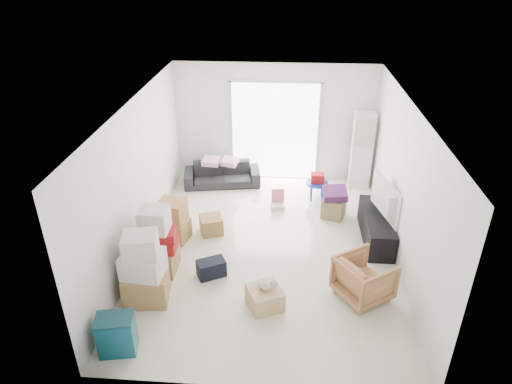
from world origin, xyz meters
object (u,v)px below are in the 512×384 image
object	(u,v)px
storage_bins	(117,334)
kids_table	(317,181)
sofa	(222,171)
wood_crate	(265,298)
armchair	(364,276)
ottoman	(334,207)
television	(378,212)
tv_console	(376,227)
ac_tower	(362,151)

from	to	relation	value
storage_bins	kids_table	xyz separation A→B (m)	(2.87, 4.48, 0.14)
storage_bins	sofa	bearing A→B (deg)	81.84
wood_crate	kids_table	bearing A→B (deg)	74.84
armchair	ottoman	bearing A→B (deg)	-27.45
television	wood_crate	distance (m)	2.82
tv_console	storage_bins	world-z (taller)	storage_bins
sofa	armchair	size ratio (longest dim) A/B	2.25
tv_console	storage_bins	distance (m)	4.92
ac_tower	storage_bins	size ratio (longest dim) A/B	3.02
sofa	tv_console	bearing A→B (deg)	-42.06
television	ottoman	distance (m)	1.13
sofa	wood_crate	world-z (taller)	sofa
ac_tower	armchair	world-z (taller)	ac_tower
storage_bins	ottoman	xyz separation A→B (m)	(3.18, 3.77, -0.08)
tv_console	armchair	size ratio (longest dim) A/B	2.04
television	storage_bins	world-z (taller)	television
storage_bins	armchair	bearing A→B (deg)	21.44
ac_tower	sofa	xyz separation A→B (m)	(-3.13, -0.15, -0.54)
sofa	wood_crate	bearing A→B (deg)	-82.63
tv_console	television	world-z (taller)	television
tv_console	wood_crate	size ratio (longest dim) A/B	3.24
television	armchair	world-z (taller)	armchair
armchair	ottoman	size ratio (longest dim) A/B	1.81
ac_tower	armchair	bearing A→B (deg)	-95.99
ottoman	wood_crate	distance (m)	3.02
tv_console	ottoman	bearing A→B (deg)	133.05
sofa	kids_table	bearing A→B (deg)	-23.83
ottoman	wood_crate	bearing A→B (deg)	-114.41
storage_bins	ac_tower	bearing A→B (deg)	53.38
ac_tower	television	size ratio (longest dim) A/B	1.51
television	kids_table	distance (m)	1.82
ac_tower	storage_bins	xyz separation A→B (m)	(-3.85, -5.18, -0.58)
tv_console	wood_crate	distance (m)	2.79
television	armchair	xyz separation A→B (m)	(-0.45, -1.64, -0.21)
ac_tower	ottoman	xyz separation A→B (m)	(-0.67, -1.41, -0.66)
television	storage_bins	distance (m)	4.93
tv_console	kids_table	distance (m)	1.82
ac_tower	ottoman	size ratio (longest dim) A/B	4.14
kids_table	storage_bins	bearing A→B (deg)	-122.64
storage_bins	kids_table	distance (m)	5.32
wood_crate	ac_tower	bearing A→B (deg)	65.24
ac_tower	tv_console	size ratio (longest dim) A/B	1.12
armchair	ac_tower	bearing A→B (deg)	-39.85
armchair	storage_bins	world-z (taller)	armchair
tv_console	storage_bins	xyz separation A→B (m)	(-3.90, -2.99, 0.03)
tv_console	armchair	world-z (taller)	armchair
tv_console	ottoman	distance (m)	1.06
tv_console	television	xyz separation A→B (m)	(0.00, 0.00, 0.34)
armchair	kids_table	bearing A→B (deg)	-23.33
tv_console	kids_table	world-z (taller)	kids_table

